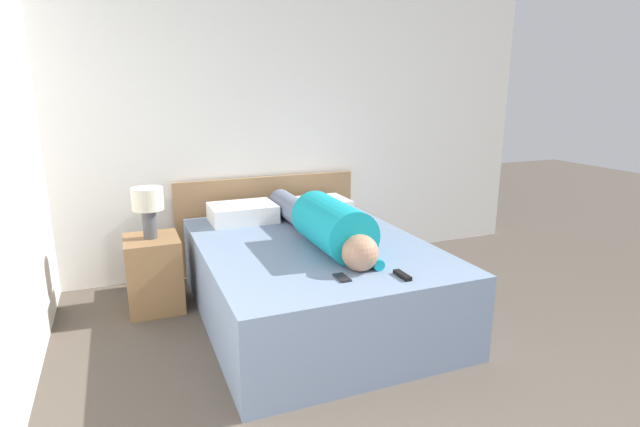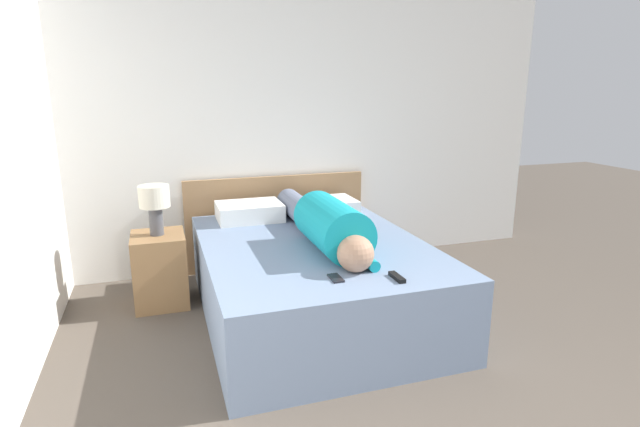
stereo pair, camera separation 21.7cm
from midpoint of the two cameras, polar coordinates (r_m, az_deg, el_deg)
wall_back at (r=4.57m, az=-1.95°, el=10.14°), size 5.04×0.06×2.60m
bed at (r=3.63m, az=0.97°, el=-7.55°), size 1.53×2.02×0.56m
headboard at (r=4.61m, az=-3.60°, el=-0.92°), size 1.65×0.04×0.85m
nightstand at (r=3.99m, az=-16.32°, el=-6.16°), size 0.39×0.43×0.55m
table_lamp at (r=3.84m, az=-16.87°, el=1.31°), size 0.22×0.22×0.38m
person_lying at (r=3.47m, az=2.33°, el=-1.16°), size 0.35×1.69×0.35m
pillow_near_headboard at (r=4.15m, az=-6.60°, el=0.22°), size 0.52×0.39×0.14m
pillow_second at (r=4.33m, az=2.12°, el=0.80°), size 0.50×0.39×0.13m
tv_remote at (r=2.93m, az=10.91°, el=-7.18°), size 0.04×0.15×0.02m
cell_phone at (r=2.89m, az=3.97°, el=-7.40°), size 0.06×0.13×0.01m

